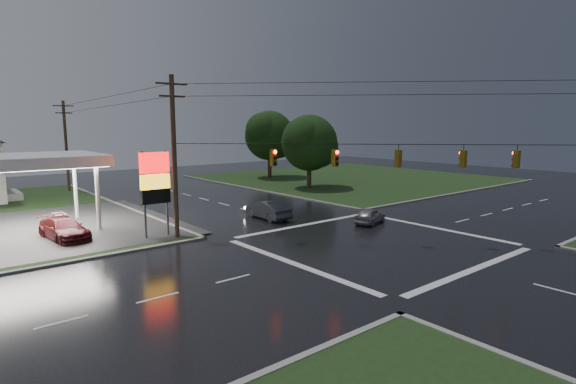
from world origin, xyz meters
TOP-DOWN VIEW (x-y plane):
  - ground at (0.00, 0.00)m, footprint 120.00×120.00m
  - grass_ne at (26.00, 26.00)m, footprint 36.00×36.00m
  - pylon_sign at (-10.50, 10.50)m, footprint 2.00×0.35m
  - utility_pole_nw at (-9.50, 9.50)m, footprint 2.20×0.32m
  - utility_pole_n at (-9.50, 38.00)m, footprint 2.20×0.32m
  - traffic_signals at (0.02, -0.02)m, footprint 26.87×26.87m
  - tree_ne_near at (14.14, 21.99)m, footprint 7.99×6.80m
  - tree_ne_far at (17.15, 33.99)m, footprint 8.46×7.20m
  - car_north at (-0.80, 10.69)m, footprint 1.84×4.79m
  - car_crossing at (4.45, 4.20)m, footprint 3.94×2.55m
  - car_pump at (-15.61, 14.00)m, footprint 2.73×5.32m

SIDE VIEW (x-z plane):
  - ground at x=0.00m, z-range 0.00..0.00m
  - grass_ne at x=26.00m, z-range 0.00..0.08m
  - car_crossing at x=4.45m, z-range 0.00..1.25m
  - car_pump at x=-15.61m, z-range 0.00..1.48m
  - car_north at x=-0.80m, z-range 0.00..1.56m
  - pylon_sign at x=-10.50m, z-range 1.01..7.01m
  - utility_pole_n at x=-9.50m, z-range 0.22..10.72m
  - tree_ne_near at x=14.14m, z-range 1.07..10.05m
  - utility_pole_nw at x=-9.50m, z-range 0.22..11.22m
  - tree_ne_far at x=17.15m, z-range 1.28..11.08m
  - traffic_signals at x=0.02m, z-range 5.75..7.22m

